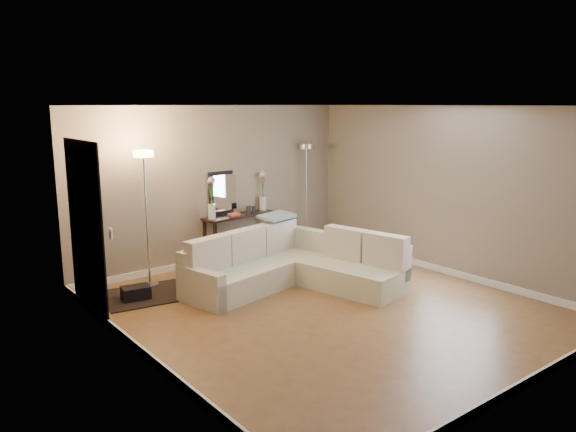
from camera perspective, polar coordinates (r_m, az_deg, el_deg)
floor at (r=7.46m, az=3.84°, el=-9.31°), size 5.00×5.50×0.01m
ceiling at (r=6.98m, az=4.13°, el=11.16°), size 5.00×5.50×0.01m
wall_back at (r=9.31m, az=-7.47°, el=3.07°), size 5.00×0.02×2.60m
wall_front at (r=5.44m, az=23.87°, el=-3.75°), size 5.00×0.02×2.60m
wall_left at (r=5.77m, az=-14.90°, el=-2.30°), size 0.02×5.50×2.60m
wall_right at (r=8.96m, az=16.01°, el=2.41°), size 0.02×5.50×2.60m
baseboard_back at (r=9.55m, az=-7.20°, el=-4.38°), size 5.00×0.03×0.10m
baseboard_front at (r=5.88m, az=22.64°, el=-15.56°), size 5.00×0.03×0.10m
baseboard_left at (r=6.19m, az=-14.08°, el=-13.60°), size 0.03×5.50×0.10m
baseboard_right at (r=9.21m, az=15.49°, el=-5.31°), size 0.03×5.50×0.10m
doorway at (r=7.38m, az=-19.86°, el=-1.25°), size 0.02×1.20×2.20m
switch_plate at (r=6.58m, az=-17.56°, el=-1.70°), size 0.02×0.08×0.12m
sectional_sofa at (r=8.20m, az=0.17°, el=-5.06°), size 2.77×2.38×0.83m
throw_blanket at (r=8.73m, az=-1.14°, el=-0.00°), size 0.66×0.49×0.08m
console_table at (r=9.47m, az=-5.40°, el=-1.97°), size 1.33×0.49×0.80m
leaning_mirror at (r=9.51m, az=-5.73°, el=2.50°), size 0.92×0.14×0.72m
table_decor at (r=9.41m, az=-4.93°, el=0.34°), size 0.56×0.14×0.13m
flower_vase_left at (r=9.06m, az=-7.78°, el=1.50°), size 0.15×0.13×0.69m
flower_vase_right at (r=9.75m, az=-2.58°, el=2.29°), size 0.15×0.13×0.69m
floor_lamp_lit at (r=8.20m, az=-14.29°, el=2.40°), size 0.32×0.32×1.98m
floor_lamp_unlit at (r=10.19m, az=1.85°, el=4.18°), size 0.28×0.28×1.92m
charcoal_rug at (r=8.15m, az=-13.82°, el=-7.71°), size 1.41×1.14×0.02m
black_bag at (r=7.99m, az=-15.19°, el=-7.74°), size 0.40×0.31×0.24m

